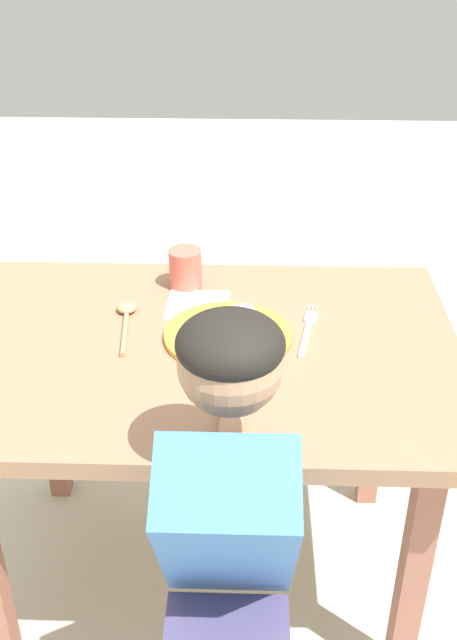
% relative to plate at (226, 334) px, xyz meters
% --- Properties ---
extents(ground_plane, '(8.00, 8.00, 0.00)m').
position_rel_plate_xyz_m(ground_plane, '(-0.05, -0.02, -0.68)').
color(ground_plane, beige).
extents(dining_table, '(1.05, 0.73, 0.66)m').
position_rel_plate_xyz_m(dining_table, '(-0.05, -0.02, -0.10)').
color(dining_table, '#996E50').
rests_on(dining_table, ground_plane).
extents(plate, '(0.26, 0.26, 0.06)m').
position_rel_plate_xyz_m(plate, '(0.00, 0.00, 0.00)').
color(plate, gold).
rests_on(plate, dining_table).
extents(fork, '(0.06, 0.21, 0.01)m').
position_rel_plate_xyz_m(fork, '(0.17, 0.04, -0.01)').
color(fork, silver).
rests_on(fork, dining_table).
extents(spoon, '(0.05, 0.21, 0.02)m').
position_rel_plate_xyz_m(spoon, '(-0.22, 0.08, -0.01)').
color(spoon, tan).
rests_on(spoon, dining_table).
extents(drinking_cup, '(0.08, 0.08, 0.09)m').
position_rel_plate_xyz_m(drinking_cup, '(-0.10, 0.23, 0.03)').
color(drinking_cup, '#D96151').
rests_on(drinking_cup, dining_table).
extents(person, '(0.20, 0.48, 0.94)m').
position_rel_plate_xyz_m(person, '(0.02, -0.48, -0.18)').
color(person, '#4A4368').
rests_on(person, ground_plane).
extents(napkin, '(0.14, 0.14, 0.00)m').
position_rel_plate_xyz_m(napkin, '(-0.07, 0.14, -0.01)').
color(napkin, white).
rests_on(napkin, dining_table).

